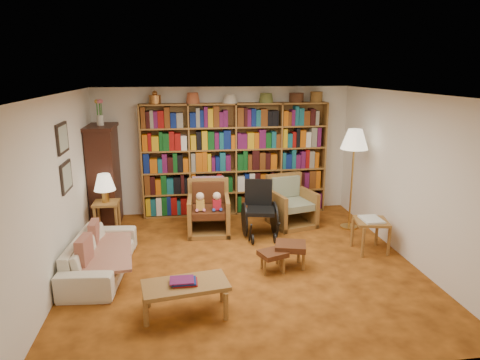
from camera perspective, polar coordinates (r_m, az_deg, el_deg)
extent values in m
plane|color=#B5611B|center=(6.55, 0.37, -10.98)|extent=(5.00, 5.00, 0.00)
plane|color=white|center=(5.92, 0.41, 11.44)|extent=(5.00, 5.00, 0.00)
plane|color=white|center=(8.53, -2.11, 3.92)|extent=(5.00, 0.00, 5.00)
plane|color=white|center=(3.79, 6.09, -9.97)|extent=(5.00, 0.00, 5.00)
plane|color=white|center=(6.26, -22.87, -1.15)|extent=(0.00, 5.00, 5.00)
plane|color=white|center=(6.93, 21.29, 0.43)|extent=(0.00, 5.00, 5.00)
cube|color=#9E6731|center=(8.43, -0.63, 2.76)|extent=(3.60, 0.30, 2.20)
cube|color=black|center=(8.19, -17.59, 0.28)|extent=(0.45, 0.90, 1.80)
cube|color=black|center=(8.02, -18.10, 6.73)|extent=(0.50, 0.95, 0.06)
cylinder|color=silver|center=(8.01, -18.16, 7.58)|extent=(0.12, 0.12, 0.18)
cube|color=black|center=(6.41, -22.62, 5.18)|extent=(0.03, 0.52, 0.42)
cube|color=gray|center=(6.41, -22.48, 5.18)|extent=(0.01, 0.44, 0.34)
cube|color=black|center=(6.51, -22.15, 0.41)|extent=(0.03, 0.52, 0.42)
cube|color=gray|center=(6.51, -22.02, 0.41)|extent=(0.01, 0.44, 0.34)
imported|color=beige|center=(6.48, -18.12, -9.48)|extent=(1.86, 0.85, 0.53)
cube|color=#C5BB90|center=(6.45, -17.70, -9.17)|extent=(0.92, 1.50, 0.04)
cube|color=maroon|center=(6.75, -18.85, -6.84)|extent=(0.12, 0.36, 0.36)
cube|color=maroon|center=(6.12, -20.01, -9.19)|extent=(0.17, 0.40, 0.39)
cube|color=#9E6731|center=(7.61, -17.43, -2.95)|extent=(0.42, 0.42, 0.04)
cylinder|color=#9E6731|center=(7.58, -18.72, -5.68)|extent=(0.05, 0.05, 0.60)
cylinder|color=#9E6731|center=(7.52, -16.15, -5.63)|extent=(0.05, 0.05, 0.60)
cylinder|color=#9E6731|center=(7.90, -18.29, -4.83)|extent=(0.05, 0.05, 0.60)
cylinder|color=#9E6731|center=(7.84, -15.82, -4.78)|extent=(0.05, 0.05, 0.60)
cylinder|color=#B5883A|center=(7.58, -17.49, -2.09)|extent=(0.12, 0.12, 0.20)
cone|color=#FBF0CE|center=(7.51, -17.64, -0.27)|extent=(0.36, 0.36, 0.28)
cube|color=#9E6731|center=(7.69, -4.15, -6.70)|extent=(0.78, 0.81, 0.08)
cube|color=#9E6731|center=(7.58, -6.70, -4.79)|extent=(0.12, 0.77, 0.65)
cube|color=#9E6731|center=(7.62, -1.70, -4.58)|extent=(0.12, 0.77, 0.65)
cube|color=#9E6731|center=(7.87, -4.39, -2.97)|extent=(0.74, 0.13, 0.92)
cube|color=#4D2814|center=(7.53, -4.18, -4.18)|extent=(0.61, 0.68, 0.12)
cube|color=#4D2814|center=(7.74, -4.38, -1.62)|extent=(0.58, 0.14, 0.39)
cube|color=#CF3746|center=(7.83, -4.44, -0.97)|extent=(0.57, 0.10, 0.41)
cube|color=#9E6731|center=(8.08, 6.86, -5.68)|extent=(0.90, 0.92, 0.08)
cube|color=#9E6731|center=(7.91, 4.60, -3.88)|extent=(0.26, 0.76, 0.65)
cube|color=#9E6731|center=(8.08, 9.20, -3.64)|extent=(0.26, 0.76, 0.65)
cube|color=#9E6731|center=(8.27, 6.35, -2.16)|extent=(0.73, 0.26, 0.92)
cube|color=gray|center=(7.94, 7.00, -3.27)|extent=(0.71, 0.76, 0.12)
cube|color=gray|center=(8.14, 6.51, -0.86)|extent=(0.58, 0.24, 0.39)
cube|color=black|center=(7.33, 2.78, -4.13)|extent=(0.57, 0.57, 0.06)
cube|color=black|center=(7.47, 2.47, -1.65)|extent=(0.47, 0.15, 0.47)
cylinder|color=black|center=(7.45, 0.61, -5.28)|extent=(0.03, 0.59, 0.59)
cylinder|color=black|center=(7.54, 4.58, -5.07)|extent=(0.03, 0.59, 0.59)
cylinder|color=black|center=(7.17, 1.68, -7.91)|extent=(0.03, 0.17, 0.17)
cylinder|color=black|center=(7.24, 4.67, -7.73)|extent=(0.03, 0.17, 0.17)
cylinder|color=#B5883A|center=(8.15, 14.30, -6.06)|extent=(0.31, 0.31, 0.03)
cylinder|color=#B5883A|center=(7.92, 14.63, -0.97)|extent=(0.03, 0.03, 1.53)
cone|color=#FBF0CE|center=(7.74, 15.04, 5.29)|extent=(0.48, 0.48, 0.35)
cube|color=#9E6731|center=(7.06, 17.12, -5.30)|extent=(0.58, 0.58, 0.04)
cylinder|color=#9E6731|center=(6.89, 16.10, -8.05)|extent=(0.05, 0.05, 0.48)
cylinder|color=#9E6731|center=(7.07, 19.25, -7.72)|extent=(0.05, 0.05, 0.48)
cylinder|color=#9E6731|center=(7.25, 14.75, -6.81)|extent=(0.05, 0.05, 0.48)
cylinder|color=#9E6731|center=(7.42, 17.77, -6.54)|extent=(0.05, 0.05, 0.48)
cube|color=silver|center=(7.05, 17.14, -5.04)|extent=(0.37, 0.43, 0.03)
cube|color=#4D2814|center=(6.19, 4.41, -9.78)|extent=(0.45, 0.42, 0.07)
cylinder|color=#9E6731|center=(6.14, 3.33, -11.60)|extent=(0.04, 0.04, 0.24)
cylinder|color=#9E6731|center=(6.19, 5.86, -11.40)|extent=(0.04, 0.04, 0.24)
cylinder|color=#9E6731|center=(6.33, 2.93, -10.74)|extent=(0.04, 0.04, 0.24)
cylinder|color=#9E6731|center=(6.38, 5.38, -10.56)|extent=(0.04, 0.04, 0.24)
cube|color=#4D2814|center=(6.33, 6.76, -8.76)|extent=(0.52, 0.48, 0.09)
cylinder|color=#9E6731|center=(6.25, 5.54, -10.90)|extent=(0.04, 0.04, 0.28)
cylinder|color=#9E6731|center=(6.33, 8.47, -10.65)|extent=(0.04, 0.04, 0.28)
cylinder|color=#9E6731|center=(6.48, 4.98, -9.92)|extent=(0.04, 0.04, 0.28)
cylinder|color=#9E6731|center=(6.56, 7.82, -9.70)|extent=(0.04, 0.04, 0.28)
cube|color=#9E6731|center=(5.20, -7.29, -13.75)|extent=(1.06, 0.65, 0.05)
cylinder|color=#9E6731|center=(5.14, -12.46, -16.87)|extent=(0.06, 0.06, 0.34)
cylinder|color=#9E6731|center=(5.14, -1.89, -16.48)|extent=(0.06, 0.06, 0.34)
cylinder|color=#9E6731|center=(5.49, -12.16, -14.66)|extent=(0.06, 0.06, 0.34)
cylinder|color=#9E6731|center=(5.50, -2.38, -14.30)|extent=(0.06, 0.06, 0.34)
cube|color=brown|center=(5.18, -7.31, -13.24)|extent=(0.31, 0.26, 0.05)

